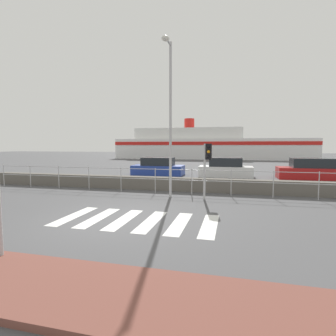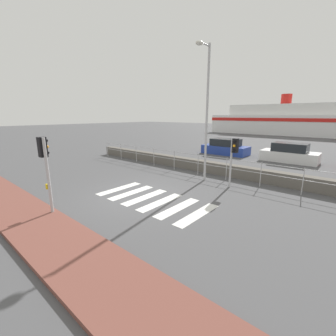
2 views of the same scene
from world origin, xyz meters
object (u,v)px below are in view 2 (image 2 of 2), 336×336
at_px(traffic_light_far, 234,152).
at_px(ferry_boat, 303,122).
at_px(traffic_light_near, 45,160).
at_px(parked_car_blue, 225,148).
at_px(parked_car_white, 289,154).
at_px(streetlamp, 205,101).

height_order(traffic_light_far, ferry_boat, ferry_boat).
distance_m(traffic_light_near, parked_car_blue, 16.00).
bearing_deg(parked_car_white, traffic_light_near, -104.79).
relative_size(traffic_light_near, streetlamp, 0.40).
xyz_separation_m(traffic_light_far, parked_car_blue, (-4.72, 8.82, -1.19)).
xyz_separation_m(ferry_boat, parked_car_blue, (-1.26, -27.31, -1.69)).
xyz_separation_m(parked_car_blue, parked_car_white, (5.30, -0.00, 0.02)).
relative_size(traffic_light_near, traffic_light_far, 1.14).
bearing_deg(traffic_light_near, traffic_light_far, 62.89).
bearing_deg(traffic_light_far, ferry_boat, 95.47).
distance_m(streetlamp, parked_car_blue, 9.97).
height_order(ferry_boat, parked_car_blue, ferry_boat).
xyz_separation_m(traffic_light_near, parked_car_white, (4.20, 15.90, -1.39)).
relative_size(traffic_light_far, streetlamp, 0.35).
relative_size(traffic_light_far, ferry_boat, 0.07).
height_order(traffic_light_near, ferry_boat, ferry_boat).
bearing_deg(parked_car_white, parked_car_blue, 180.00).
relative_size(ferry_boat, parked_car_blue, 8.19).
bearing_deg(streetlamp, parked_car_blue, 109.09).
height_order(traffic_light_near, traffic_light_far, traffic_light_near).
height_order(ferry_boat, parked_car_white, ferry_boat).
distance_m(traffic_light_far, parked_car_white, 8.91).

